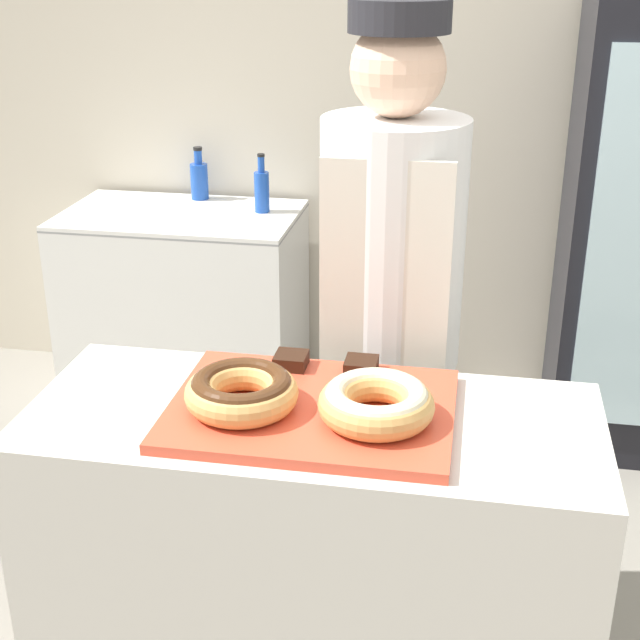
{
  "coord_description": "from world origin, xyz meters",
  "views": [
    {
      "loc": [
        0.32,
        -1.66,
        1.89
      ],
      "look_at": [
        0.0,
        0.1,
        1.14
      ],
      "focal_mm": 50.0,
      "sensor_mm": 36.0,
      "label": 1
    }
  ],
  "objects_px": {
    "chest_freezer": "(186,308)",
    "bottle_blue_b": "(262,190)",
    "donut_light_glaze": "(376,402)",
    "bottle_blue": "(199,179)",
    "brownie_back_right": "(361,366)",
    "serving_tray": "(312,410)",
    "brownie_back_left": "(291,360)",
    "baker_person": "(389,329)",
    "donut_chocolate_glaze": "(242,390)"
  },
  "relations": [
    {
      "from": "bottle_blue",
      "to": "donut_light_glaze",
      "type": "bearing_deg",
      "value": -63.32
    },
    {
      "from": "brownie_back_left",
      "to": "baker_person",
      "type": "bearing_deg",
      "value": 60.59
    },
    {
      "from": "donut_chocolate_glaze",
      "to": "donut_light_glaze",
      "type": "xyz_separation_m",
      "value": [
        0.29,
        0.0,
        0.0
      ]
    },
    {
      "from": "bottle_blue",
      "to": "bottle_blue_b",
      "type": "bearing_deg",
      "value": -25.62
    },
    {
      "from": "donut_chocolate_glaze",
      "to": "bottle_blue_b",
      "type": "bearing_deg",
      "value": 102.54
    },
    {
      "from": "bottle_blue_b",
      "to": "baker_person",
      "type": "bearing_deg",
      "value": -63.05
    },
    {
      "from": "chest_freezer",
      "to": "bottle_blue_b",
      "type": "relative_size",
      "value": 4.03
    },
    {
      "from": "brownie_back_left",
      "to": "brownie_back_right",
      "type": "height_order",
      "value": "same"
    },
    {
      "from": "brownie_back_left",
      "to": "baker_person",
      "type": "xyz_separation_m",
      "value": [
        0.19,
        0.34,
        -0.05
      ]
    },
    {
      "from": "donut_chocolate_glaze",
      "to": "baker_person",
      "type": "relative_size",
      "value": 0.14
    },
    {
      "from": "brownie_back_right",
      "to": "baker_person",
      "type": "relative_size",
      "value": 0.04
    },
    {
      "from": "donut_light_glaze",
      "to": "chest_freezer",
      "type": "height_order",
      "value": "donut_light_glaze"
    },
    {
      "from": "donut_chocolate_glaze",
      "to": "brownie_back_right",
      "type": "distance_m",
      "value": 0.31
    },
    {
      "from": "chest_freezer",
      "to": "donut_chocolate_glaze",
      "type": "bearing_deg",
      "value": -67.32
    },
    {
      "from": "brownie_back_right",
      "to": "bottle_blue_b",
      "type": "xyz_separation_m",
      "value": [
        -0.65,
        1.67,
        -0.04
      ]
    },
    {
      "from": "serving_tray",
      "to": "brownie_back_left",
      "type": "xyz_separation_m",
      "value": [
        -0.08,
        0.18,
        0.03
      ]
    },
    {
      "from": "donut_chocolate_glaze",
      "to": "bottle_blue",
      "type": "height_order",
      "value": "bottle_blue"
    },
    {
      "from": "donut_light_glaze",
      "to": "bottle_blue",
      "type": "distance_m",
      "value": 2.28
    },
    {
      "from": "serving_tray",
      "to": "brownie_back_left",
      "type": "bearing_deg",
      "value": 115.16
    },
    {
      "from": "donut_chocolate_glaze",
      "to": "brownie_back_right",
      "type": "height_order",
      "value": "donut_chocolate_glaze"
    },
    {
      "from": "brownie_back_left",
      "to": "bottle_blue_b",
      "type": "xyz_separation_m",
      "value": [
        -0.48,
        1.67,
        -0.04
      ]
    },
    {
      "from": "brownie_back_right",
      "to": "bottle_blue",
      "type": "distance_m",
      "value": 2.06
    },
    {
      "from": "brownie_back_right",
      "to": "bottle_blue_b",
      "type": "relative_size",
      "value": 0.3
    },
    {
      "from": "brownie_back_right",
      "to": "baker_person",
      "type": "distance_m",
      "value": 0.35
    },
    {
      "from": "chest_freezer",
      "to": "bottle_blue_b",
      "type": "bearing_deg",
      "value": 12.77
    },
    {
      "from": "brownie_back_right",
      "to": "chest_freezer",
      "type": "xyz_separation_m",
      "value": [
        -0.98,
        1.59,
        -0.56
      ]
    },
    {
      "from": "brownie_back_left",
      "to": "brownie_back_right",
      "type": "xyz_separation_m",
      "value": [
        0.17,
        0.0,
        0.0
      ]
    },
    {
      "from": "bottle_blue_b",
      "to": "bottle_blue",
      "type": "bearing_deg",
      "value": 154.38
    },
    {
      "from": "chest_freezer",
      "to": "baker_person",
      "type": "bearing_deg",
      "value": -51.04
    },
    {
      "from": "chest_freezer",
      "to": "bottle_blue",
      "type": "height_order",
      "value": "bottle_blue"
    },
    {
      "from": "brownie_back_right",
      "to": "chest_freezer",
      "type": "relative_size",
      "value": 0.08
    },
    {
      "from": "brownie_back_right",
      "to": "brownie_back_left",
      "type": "bearing_deg",
      "value": 180.0
    },
    {
      "from": "brownie_back_left",
      "to": "chest_freezer",
      "type": "distance_m",
      "value": 1.88
    },
    {
      "from": "brownie_back_left",
      "to": "baker_person",
      "type": "height_order",
      "value": "baker_person"
    },
    {
      "from": "donut_chocolate_glaze",
      "to": "brownie_back_right",
      "type": "relative_size",
      "value": 3.27
    },
    {
      "from": "donut_light_glaze",
      "to": "brownie_back_right",
      "type": "distance_m",
      "value": 0.23
    },
    {
      "from": "baker_person",
      "to": "bottle_blue",
      "type": "relative_size",
      "value": 7.79
    },
    {
      "from": "brownie_back_left",
      "to": "bottle_blue",
      "type": "height_order",
      "value": "bottle_blue"
    },
    {
      "from": "donut_light_glaze",
      "to": "brownie_back_left",
      "type": "bearing_deg",
      "value": 136.39
    },
    {
      "from": "serving_tray",
      "to": "bottle_blue_b",
      "type": "xyz_separation_m",
      "value": [
        -0.56,
        1.85,
        -0.01
      ]
    },
    {
      "from": "donut_chocolate_glaze",
      "to": "donut_light_glaze",
      "type": "bearing_deg",
      "value": 0.0
    },
    {
      "from": "baker_person",
      "to": "bottle_blue",
      "type": "height_order",
      "value": "baker_person"
    },
    {
      "from": "donut_chocolate_glaze",
      "to": "brownie_back_right",
      "type": "xyz_separation_m",
      "value": [
        0.23,
        0.22,
        -0.03
      ]
    },
    {
      "from": "donut_light_glaze",
      "to": "bottle_blue_b",
      "type": "xyz_separation_m",
      "value": [
        -0.71,
        1.89,
        -0.07
      ]
    },
    {
      "from": "donut_light_glaze",
      "to": "brownie_back_left",
      "type": "distance_m",
      "value": 0.31
    },
    {
      "from": "donut_chocolate_glaze",
      "to": "bottle_blue_b",
      "type": "distance_m",
      "value": 1.93
    },
    {
      "from": "serving_tray",
      "to": "donut_chocolate_glaze",
      "type": "xyz_separation_m",
      "value": [
        -0.14,
        -0.04,
        0.05
      ]
    },
    {
      "from": "donut_light_glaze",
      "to": "donut_chocolate_glaze",
      "type": "bearing_deg",
      "value": 180.0
    },
    {
      "from": "donut_chocolate_glaze",
      "to": "baker_person",
      "type": "distance_m",
      "value": 0.62
    },
    {
      "from": "brownie_back_left",
      "to": "bottle_blue_b",
      "type": "relative_size",
      "value": 0.3
    }
  ]
}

